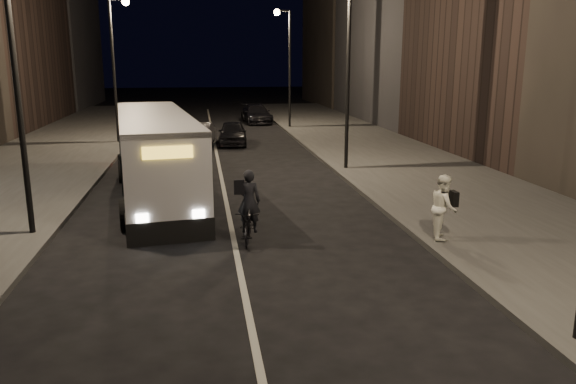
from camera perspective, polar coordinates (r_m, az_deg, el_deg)
name	(u,v)px	position (r m, az deg, el deg)	size (l,w,h in m)	color
ground	(242,279)	(13.08, -4.74, -8.81)	(180.00, 180.00, 0.00)	black
sidewalk_right	(393,160)	(28.12, 10.59, 3.22)	(7.00, 70.00, 0.16)	#373735
sidewalk_left	(28,170)	(27.62, -24.93, 2.02)	(7.00, 70.00, 0.16)	#373735
streetlight_right_mid	(343,48)	(24.86, 5.57, 14.32)	(1.20, 0.44, 8.12)	black
streetlight_right_far	(286,52)	(40.56, -0.21, 13.99)	(1.20, 0.44, 8.12)	black
streetlight_left_near	(23,42)	(16.71, -25.36, 13.62)	(1.20, 0.44, 8.12)	black
streetlight_left_far	(117,51)	(34.39, -16.95, 13.54)	(1.20, 0.44, 8.12)	black
city_bus	(155,152)	(20.80, -13.34, 3.96)	(3.87, 11.47, 3.04)	white
cyclist_on_bicycle	(249,218)	(15.35, -4.03, -2.68)	(0.88, 1.87, 2.08)	black
pedestrian_woman	(444,207)	(15.69, 15.53, -1.46)	(0.86, 0.67, 1.76)	white
car_near	(233,133)	(33.28, -5.65, 5.99)	(1.61, 4.01, 1.36)	black
car_mid	(201,133)	(33.53, -8.87, 5.91)	(1.39, 3.99, 1.31)	#3F3F41
car_far	(256,114)	(44.59, -3.23, 7.93)	(1.98, 4.87, 1.41)	black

